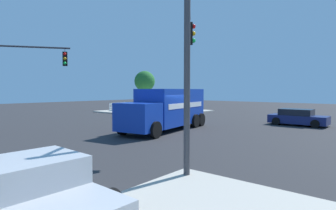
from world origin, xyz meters
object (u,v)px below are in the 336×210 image
Objects in this scene: sedan_navy at (298,117)px; pedestrian_near_corner at (171,103)px; traffic_light_secondary at (20,73)px; delivery_truck at (167,109)px; pickup_silver at (27,185)px; shade_tree_near at (145,81)px; traffic_light_primary at (188,53)px.

sedan_navy is 2.63× the size of pedestrian_near_corner.
traffic_light_secondary reaches higher than pedestrian_near_corner.
delivery_truck reaches higher than pickup_silver.
pedestrian_near_corner reaches higher than pickup_silver.
shade_tree_near is (-19.75, -8.14, 0.10)m from traffic_light_secondary.
sedan_navy is 18.09m from pedestrian_near_corner.
traffic_light_secondary is at bearing -39.34° from sedan_navy.
delivery_truck is 17.58m from pedestrian_near_corner.
traffic_light_primary reaches higher than pickup_silver.
traffic_light_secondary is (0.36, -13.33, -0.23)m from traffic_light_primary.
sedan_navy is (-15.47, -0.36, -3.53)m from traffic_light_primary.
pickup_silver is 32.72m from shade_tree_near.
shade_tree_near is at bearing -157.61° from traffic_light_secondary.
shade_tree_near is (-19.39, -21.47, -0.13)m from traffic_light_primary.
traffic_light_secondary is 20.73m from sedan_navy.
shade_tree_near is (-24.84, -21.05, 3.30)m from pickup_silver.
traffic_light_primary is 28.93m from shade_tree_near.
traffic_light_secondary is 1.38× the size of sedan_navy.
traffic_light_secondary is 14.24m from pickup_silver.
traffic_light_secondary is at bearing 11.79° from pedestrian_near_corner.
pickup_silver is (12.29, 6.35, -0.78)m from delivery_truck.
delivery_truck is 19.49m from shade_tree_near.
shade_tree_near is (1.21, -3.76, 2.96)m from pedestrian_near_corner.
traffic_light_primary is 27.33m from pedestrian_near_corner.
shade_tree_near reaches higher than sedan_navy.
delivery_truck is 10.03m from traffic_light_secondary.
traffic_light_secondary is at bearing -111.53° from pickup_silver.
pickup_silver is at bearing -0.17° from sedan_navy.
pedestrian_near_corner is (-20.60, -17.70, -3.09)m from traffic_light_primary.
pickup_silver is at bearing 33.56° from pedestrian_near_corner.
sedan_navy is at bearing -178.68° from traffic_light_primary.
sedan_navy is 21.74m from shade_tree_near.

